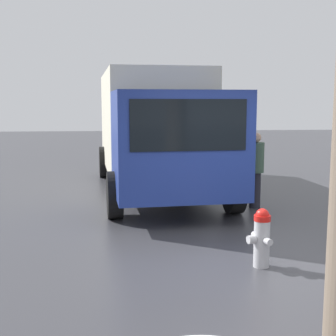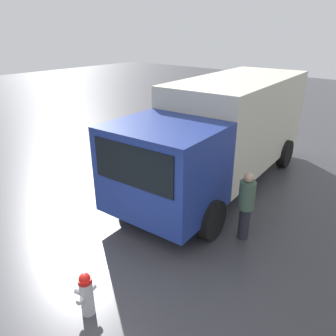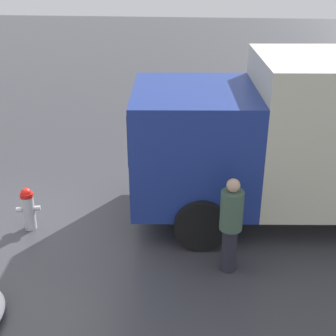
% 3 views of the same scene
% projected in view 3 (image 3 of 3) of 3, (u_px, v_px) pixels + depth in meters
% --- Properties ---
extents(ground_plane, '(60.00, 60.00, 0.00)m').
position_uv_depth(ground_plane, '(31.00, 228.00, 8.40)').
color(ground_plane, '#38383D').
extents(fire_hydrant, '(0.42, 0.33, 0.80)m').
position_uv_depth(fire_hydrant, '(28.00, 208.00, 8.23)').
color(fire_hydrant, '#B7B7BC').
rests_on(fire_hydrant, ground_plane).
extents(pedestrian, '(0.34, 0.34, 1.57)m').
position_uv_depth(pedestrian, '(231.00, 222.00, 6.95)').
color(pedestrian, '#23232D').
rests_on(pedestrian, ground_plane).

